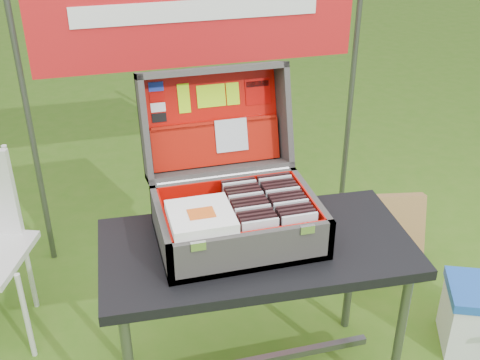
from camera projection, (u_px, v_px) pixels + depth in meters
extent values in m
cube|color=black|center=(257.00, 248.00, 2.21)|extent=(1.17, 0.63, 0.04)
cylinder|color=#59595B|center=(399.00, 337.00, 2.30)|extent=(0.04, 0.04, 0.67)
cylinder|color=#59595B|center=(121.00, 307.00, 2.45)|extent=(0.04, 0.04, 0.67)
cylinder|color=#59595B|center=(351.00, 268.00, 2.68)|extent=(0.04, 0.04, 0.67)
cube|color=#54514D|center=(238.00, 237.00, 2.22)|extent=(0.58, 0.42, 0.02)
cube|color=#54514D|center=(253.00, 252.00, 2.02)|extent=(0.58, 0.02, 0.16)
cube|color=#54514D|center=(225.00, 195.00, 2.35)|extent=(0.58, 0.02, 0.16)
cube|color=#54514D|center=(162.00, 233.00, 2.12)|extent=(0.02, 0.42, 0.16)
cube|color=#54514D|center=(310.00, 211.00, 2.25)|extent=(0.02, 0.42, 0.16)
cube|color=#C50907|center=(238.00, 233.00, 2.21)|extent=(0.54, 0.37, 0.01)
cube|color=silver|center=(198.00, 246.00, 1.93)|extent=(0.05, 0.01, 0.03)
cube|color=silver|center=(307.00, 229.00, 2.02)|extent=(0.05, 0.01, 0.03)
cylinder|color=silver|center=(224.00, 176.00, 2.32)|extent=(0.52, 0.02, 0.02)
cube|color=#54514D|center=(212.00, 119.00, 2.41)|extent=(0.58, 0.14, 0.40)
cube|color=#54514D|center=(211.00, 70.00, 2.30)|extent=(0.58, 0.16, 0.07)
cube|color=#54514D|center=(220.00, 170.00, 2.39)|extent=(0.58, 0.16, 0.07)
cube|color=#54514D|center=(144.00, 128.00, 2.29)|extent=(0.02, 0.27, 0.44)
cube|color=#54514D|center=(283.00, 114.00, 2.41)|extent=(0.02, 0.27, 0.44)
cube|color=#C50907|center=(213.00, 120.00, 2.40)|extent=(0.53, 0.11, 0.35)
cube|color=#C50907|center=(252.00, 247.00, 2.02)|extent=(0.54, 0.01, 0.13)
cube|color=#C50907|center=(226.00, 194.00, 2.33)|extent=(0.54, 0.01, 0.13)
cube|color=#C50907|center=(165.00, 229.00, 2.12)|extent=(0.01, 0.37, 0.13)
cube|color=#C50907|center=(307.00, 209.00, 2.24)|extent=(0.01, 0.37, 0.13)
cube|color=#9D1005|center=(216.00, 144.00, 2.40)|extent=(0.52, 0.08, 0.17)
cube|color=#9D1005|center=(214.00, 124.00, 2.38)|extent=(0.51, 0.02, 0.02)
cube|color=silver|center=(231.00, 135.00, 2.39)|extent=(0.13, 0.05, 0.13)
cube|color=#1933B2|center=(156.00, 87.00, 2.31)|extent=(0.06, 0.01, 0.03)
cube|color=#AF0300|center=(157.00, 97.00, 2.32)|extent=(0.06, 0.01, 0.03)
cube|color=white|center=(158.00, 107.00, 2.33)|extent=(0.06, 0.01, 0.03)
cube|color=black|center=(159.00, 118.00, 2.34)|extent=(0.06, 0.01, 0.03)
cube|color=#ADEF0C|center=(184.00, 98.00, 2.35)|extent=(0.05, 0.04, 0.11)
cube|color=#ADEF0C|center=(211.00, 96.00, 2.37)|extent=(0.11, 0.03, 0.09)
cube|color=#ADEF0C|center=(233.00, 94.00, 2.39)|extent=(0.05, 0.03, 0.09)
cube|color=#AF0300|center=(258.00, 91.00, 2.41)|extent=(0.10, 0.03, 0.10)
cube|color=black|center=(257.00, 84.00, 2.41)|extent=(0.09, 0.01, 0.02)
cube|color=silver|center=(260.00, 239.00, 2.04)|extent=(0.13, 0.01, 0.15)
cube|color=black|center=(258.00, 235.00, 2.06)|extent=(0.13, 0.01, 0.15)
cube|color=black|center=(256.00, 232.00, 2.08)|extent=(0.13, 0.01, 0.15)
cube|color=black|center=(255.00, 228.00, 2.10)|extent=(0.13, 0.01, 0.15)
cube|color=silver|center=(253.00, 225.00, 2.12)|extent=(0.13, 0.01, 0.15)
cube|color=black|center=(251.00, 221.00, 2.14)|extent=(0.13, 0.01, 0.15)
cube|color=black|center=(249.00, 218.00, 2.16)|extent=(0.13, 0.01, 0.15)
cube|color=black|center=(248.00, 214.00, 2.18)|extent=(0.13, 0.01, 0.15)
cube|color=silver|center=(246.00, 211.00, 2.20)|extent=(0.13, 0.01, 0.15)
cube|color=black|center=(244.00, 208.00, 2.22)|extent=(0.13, 0.01, 0.15)
cube|color=black|center=(243.00, 205.00, 2.24)|extent=(0.13, 0.01, 0.15)
cube|color=black|center=(241.00, 202.00, 2.26)|extent=(0.13, 0.01, 0.15)
cube|color=silver|center=(240.00, 199.00, 2.28)|extent=(0.13, 0.01, 0.15)
cube|color=black|center=(238.00, 196.00, 2.30)|extent=(0.13, 0.01, 0.15)
cube|color=silver|center=(299.00, 233.00, 2.08)|extent=(0.13, 0.01, 0.15)
cube|color=black|center=(297.00, 229.00, 2.10)|extent=(0.13, 0.01, 0.15)
cube|color=black|center=(295.00, 226.00, 2.11)|extent=(0.13, 0.01, 0.15)
cube|color=black|center=(292.00, 222.00, 2.13)|extent=(0.13, 0.01, 0.15)
cube|color=silver|center=(290.00, 219.00, 2.15)|extent=(0.13, 0.01, 0.15)
cube|color=black|center=(288.00, 216.00, 2.17)|extent=(0.13, 0.01, 0.15)
cube|color=black|center=(286.00, 212.00, 2.19)|extent=(0.13, 0.01, 0.15)
cube|color=black|center=(284.00, 209.00, 2.21)|extent=(0.13, 0.01, 0.15)
cube|color=silver|center=(282.00, 206.00, 2.23)|extent=(0.13, 0.01, 0.15)
cube|color=black|center=(280.00, 203.00, 2.25)|extent=(0.13, 0.01, 0.15)
cube|color=black|center=(278.00, 200.00, 2.27)|extent=(0.13, 0.01, 0.15)
cube|color=black|center=(277.00, 197.00, 2.29)|extent=(0.13, 0.01, 0.15)
cube|color=silver|center=(275.00, 194.00, 2.31)|extent=(0.13, 0.01, 0.15)
cube|color=black|center=(273.00, 191.00, 2.33)|extent=(0.13, 0.01, 0.15)
cube|color=white|center=(201.00, 220.00, 2.04)|extent=(0.22, 0.22, 0.00)
cube|color=white|center=(201.00, 219.00, 2.04)|extent=(0.22, 0.22, 0.00)
cube|color=white|center=(201.00, 218.00, 2.04)|extent=(0.22, 0.22, 0.00)
cube|color=white|center=(201.00, 216.00, 2.04)|extent=(0.22, 0.22, 0.00)
cube|color=white|center=(201.00, 215.00, 2.03)|extent=(0.22, 0.22, 0.00)
cube|color=white|center=(201.00, 214.00, 2.03)|extent=(0.22, 0.22, 0.00)
cube|color=white|center=(201.00, 213.00, 2.03)|extent=(0.22, 0.22, 0.00)
cube|color=#D85919|center=(201.00, 213.00, 2.02)|extent=(0.09, 0.07, 0.00)
cylinder|color=silver|center=(26.00, 316.00, 2.57)|extent=(0.02, 0.02, 0.45)
cylinder|color=silver|center=(29.00, 269.00, 2.86)|extent=(0.02, 0.02, 0.45)
cylinder|color=silver|center=(13.00, 188.00, 2.66)|extent=(0.02, 0.02, 0.42)
cube|color=#A67A3E|center=(381.00, 238.00, 3.08)|extent=(0.46, 0.26, 0.46)
cylinder|color=#59595B|center=(28.00, 114.00, 2.91)|extent=(0.03, 0.03, 1.70)
cylinder|color=#59595B|center=(352.00, 83.00, 3.29)|extent=(0.03, 0.03, 1.70)
cube|color=red|center=(197.00, 10.00, 2.87)|extent=(1.60, 0.02, 0.55)
cube|color=white|center=(198.00, 10.00, 2.86)|extent=(1.20, 0.00, 0.10)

